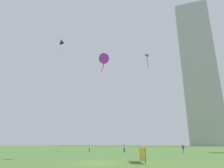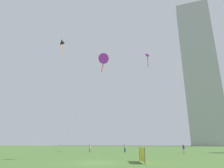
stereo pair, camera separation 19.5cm
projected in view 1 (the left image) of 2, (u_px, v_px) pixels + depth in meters
The scene contains 9 objects.
ground at pixel (97, 163), 19.98m from camera, with size 280.00×280.00×0.00m, color #476B30.
person_standing_0 at pixel (90, 148), 42.90m from camera, with size 0.36×0.36×1.60m.
person_standing_1 at pixel (124, 147), 42.83m from camera, with size 0.41×0.41×1.83m.
person_standing_2 at pixel (183, 148), 37.44m from camera, with size 0.39×0.39×1.78m.
kite_flying_0 at pixel (62, 43), 53.32m from camera, with size 4.50×4.81×29.42m.
kite_flying_1 at pixel (103, 59), 25.43m from camera, with size 8.87×6.75×13.41m.
kite_flying_3 at pixel (147, 55), 48.77m from camera, with size 10.47×4.03×24.17m.
distant_highrise_0 at pixel (198, 70), 145.05m from camera, with size 23.10×17.51×108.59m, color #A8A8AD.
event_banner at pixel (143, 154), 20.18m from camera, with size 0.57×3.32×1.53m.
Camera 1 is at (4.34, -21.11, 1.95)m, focal length 30.96 mm.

